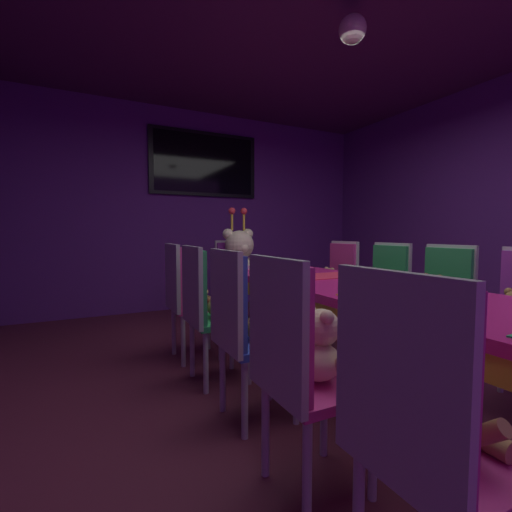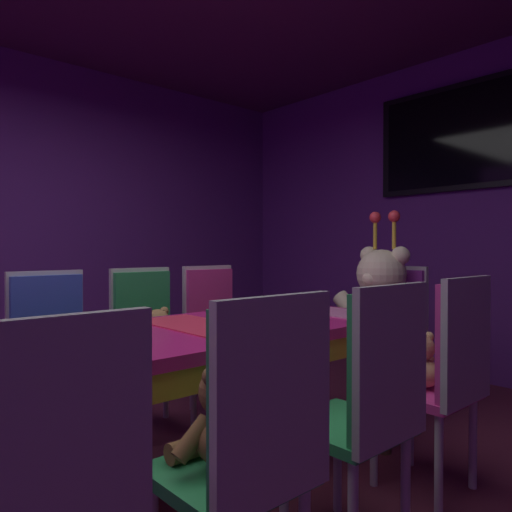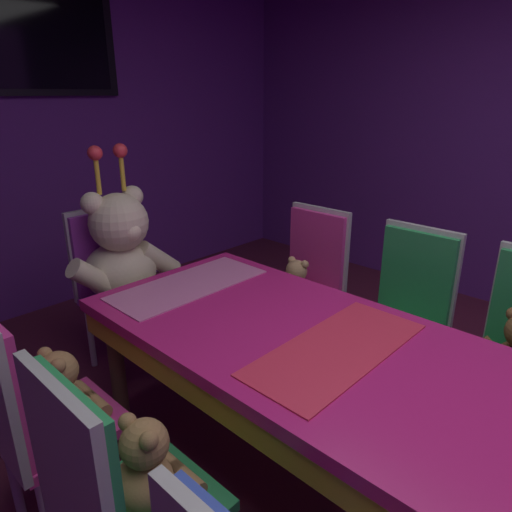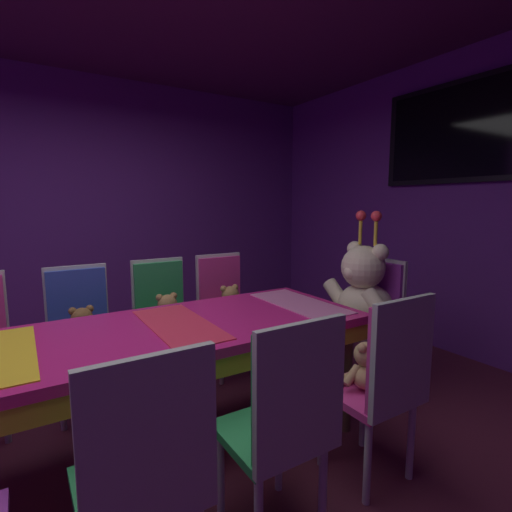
{
  "view_description": "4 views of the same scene",
  "coord_description": "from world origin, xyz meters",
  "views": [
    {
      "loc": [
        -1.61,
        -1.77,
        1.08
      ],
      "look_at": [
        -0.22,
        1.04,
        0.87
      ],
      "focal_mm": 24.73,
      "sensor_mm": 36.0,
      "label": 1
    },
    {
      "loc": [
        1.85,
        -0.89,
        1.11
      ],
      "look_at": [
        0.23,
        0.56,
        1.07
      ],
      "focal_mm": 33.85,
      "sensor_mm": 36.0,
      "label": 2
    },
    {
      "loc": [
        -1.25,
        -0.35,
        1.62
      ],
      "look_at": [
        0.19,
        1.02,
        0.9
      ],
      "focal_mm": 31.94,
      "sensor_mm": 36.0,
      "label": 3
    },
    {
      "loc": [
        1.98,
        -0.29,
        1.41
      ],
      "look_at": [
        0.03,
        0.92,
        1.1
      ],
      "focal_mm": 26.74,
      "sensor_mm": 36.0,
      "label": 4
    }
  ],
  "objects": [
    {
      "name": "chair_left_4",
      "position": [
        -0.86,
        1.14,
        0.6
      ],
      "size": [
        0.42,
        0.41,
        0.98
      ],
      "color": "#CC338C",
      "rests_on": "ground_plane"
    },
    {
      "name": "teddy_left_4",
      "position": [
        -0.72,
        1.14,
        0.58
      ],
      "size": [
        0.24,
        0.31,
        0.29
      ],
      "color": "#9E7247",
      "rests_on": "chair_left_4"
    },
    {
      "name": "chair_right_4",
      "position": [
        0.83,
        1.17,
        0.6
      ],
      "size": [
        0.42,
        0.41,
        0.98
      ],
      "rotation": [
        0.0,
        0.0,
        3.14
      ],
      "color": "#CC338C",
      "rests_on": "ground_plane"
    },
    {
      "name": "banquet_table",
      "position": [
        0.0,
        0.0,
        0.66
      ],
      "size": [
        0.9,
        3.02,
        0.75
      ],
      "color": "#C61E72",
      "rests_on": "ground_plane"
    },
    {
      "name": "throne_chair",
      "position": [
        0.0,
        2.05,
        0.6
      ],
      "size": [
        0.41,
        0.42,
        0.98
      ],
      "rotation": [
        0.0,
        0.0,
        -1.57
      ],
      "color": "purple",
      "rests_on": "ground_plane"
    },
    {
      "name": "teddy_right_4",
      "position": [
        0.69,
        1.17,
        0.57
      ],
      "size": [
        0.21,
        0.27,
        0.26
      ],
      "rotation": [
        0.0,
        0.0,
        3.14
      ],
      "color": "tan",
      "rests_on": "chair_right_4"
    },
    {
      "name": "king_teddy_bear",
      "position": [
        0.0,
        1.88,
        0.75
      ],
      "size": [
        0.7,
        0.54,
        0.9
      ],
      "rotation": [
        0.0,
        0.0,
        -1.57
      ],
      "color": "beige",
      "rests_on": "throne_chair"
    },
    {
      "name": "chair_left_3",
      "position": [
        -0.85,
        0.6,
        0.6
      ],
      "size": [
        0.42,
        0.41,
        0.98
      ],
      "color": "#268C4C",
      "rests_on": "ground_plane"
    },
    {
      "name": "wall_back",
      "position": [
        0.0,
        3.2,
        1.4
      ],
      "size": [
        5.2,
        0.12,
        2.8
      ],
      "primitive_type": "cube",
      "color": "#59267F",
      "rests_on": "ground_plane"
    },
    {
      "name": "chair_right_3",
      "position": [
        0.86,
        0.55,
        0.6
      ],
      "size": [
        0.42,
        0.41,
        0.98
      ],
      "rotation": [
        0.0,
        0.0,
        3.14
      ],
      "color": "#268C4C",
      "rests_on": "ground_plane"
    },
    {
      "name": "wall_tv",
      "position": [
        0.0,
        3.11,
        2.05
      ],
      "size": [
        1.56,
        0.06,
        0.9
      ],
      "color": "black"
    },
    {
      "name": "teddy_left_3",
      "position": [
        -0.71,
        0.6,
        0.58
      ],
      "size": [
        0.24,
        0.31,
        0.29
      ],
      "color": "#9E7247",
      "rests_on": "chair_left_3"
    }
  ]
}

